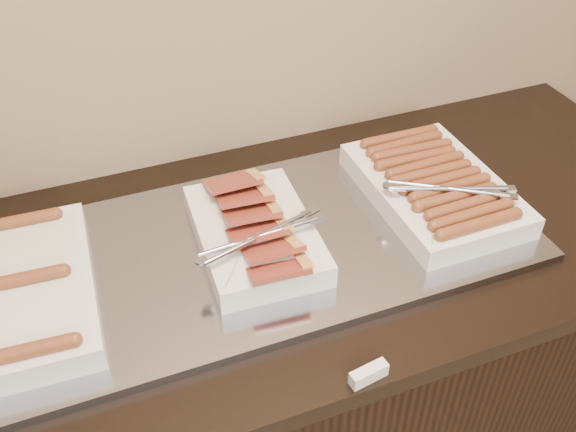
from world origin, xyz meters
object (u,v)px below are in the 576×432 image
object	(u,v)px
counter	(253,388)
dish_right	(435,186)
dish_left	(17,293)
warming_tray	(234,253)
dish_center	(255,233)

from	to	relation	value
counter	dish_right	bearing A→B (deg)	-0.43
dish_left	warming_tray	bearing A→B (deg)	2.37
dish_left	dish_right	distance (m)	0.85
warming_tray	dish_center	distance (m)	0.06
counter	dish_left	distance (m)	0.65
dish_center	dish_right	size ratio (longest dim) A/B	0.90
warming_tray	dish_center	size ratio (longest dim) A/B	3.41
dish_left	dish_right	bearing A→B (deg)	2.16
counter	dish_right	world-z (taller)	dish_right
counter	warming_tray	size ratio (longest dim) A/B	1.72
warming_tray	dish_right	size ratio (longest dim) A/B	3.06
dish_center	dish_right	world-z (taller)	dish_center
counter	warming_tray	world-z (taller)	warming_tray
dish_left	dish_right	size ratio (longest dim) A/B	1.03
counter	dish_left	world-z (taller)	dish_left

